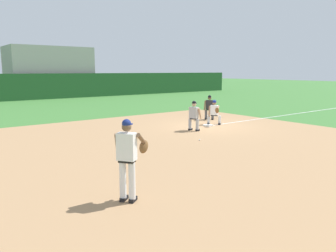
% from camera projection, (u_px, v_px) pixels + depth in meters
% --- Properties ---
extents(ground_plane, '(160.00, 160.00, 0.00)m').
position_uv_depth(ground_plane, '(208.00, 126.00, 17.17)').
color(ground_plane, '#3D7533').
extents(infield_dirt_patch, '(18.00, 18.00, 0.01)m').
position_uv_depth(infield_dirt_patch, '(184.00, 149.00, 12.23)').
color(infield_dirt_patch, '#A87F56').
rests_on(infield_dirt_patch, ground).
extents(foul_line_stripe, '(16.31, 0.10, 0.00)m').
position_uv_depth(foul_line_stripe, '(295.00, 114.00, 22.04)').
color(foul_line_stripe, white).
rests_on(foul_line_stripe, ground).
extents(first_base_bag, '(0.38, 0.38, 0.09)m').
position_uv_depth(first_base_bag, '(208.00, 125.00, 17.16)').
color(first_base_bag, white).
rests_on(first_base_bag, ground).
extents(baseball, '(0.07, 0.07, 0.07)m').
position_uv_depth(baseball, '(200.00, 140.00, 13.60)').
color(baseball, white).
rests_on(baseball, ground).
extents(pitcher, '(0.85, 0.57, 1.86)m').
position_uv_depth(pitcher, '(128.00, 155.00, 7.15)').
color(pitcher, black).
rests_on(pitcher, ground).
extents(first_baseman, '(0.80, 1.05, 1.34)m').
position_uv_depth(first_baseman, '(214.00, 111.00, 17.57)').
color(first_baseman, black).
rests_on(first_baseman, ground).
extents(baserunner, '(0.57, 0.67, 1.46)m').
position_uv_depth(baserunner, '(194.00, 115.00, 15.76)').
color(baserunner, black).
rests_on(baserunner, ground).
extents(umpire, '(0.65, 0.68, 1.46)m').
position_uv_depth(umpire, '(209.00, 106.00, 19.38)').
color(umpire, black).
rests_on(umpire, ground).
extents(outfield_wall, '(48.00, 0.50, 2.60)m').
position_uv_depth(outfield_wall, '(61.00, 86.00, 34.20)').
color(outfield_wall, '#1E4C23').
rests_on(outfield_wall, ground).
extents(stadium_seating_block, '(8.67, 5.05, 5.45)m').
position_uv_depth(stadium_seating_block, '(50.00, 72.00, 36.56)').
color(stadium_seating_block, gray).
rests_on(stadium_seating_block, ground).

